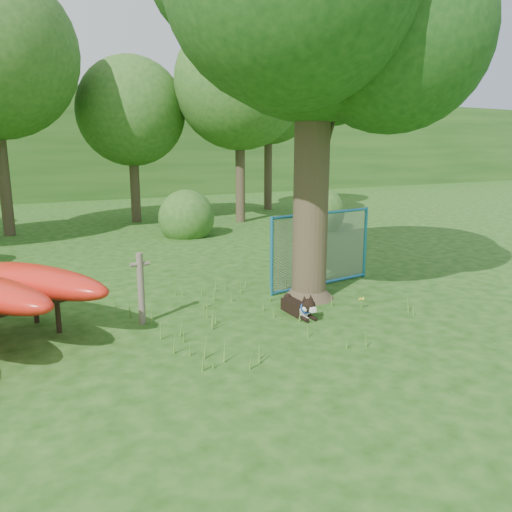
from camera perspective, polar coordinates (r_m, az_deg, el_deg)
ground at (r=7.64m, az=3.13°, el=-9.19°), size 80.00×80.00×0.00m
wooden_post at (r=8.19m, az=-13.02°, el=-3.44°), size 0.31×0.11×1.17m
husky_dog at (r=8.51m, az=5.03°, el=-5.84°), size 0.27×0.99×0.44m
fence_section at (r=10.27m, az=7.51°, el=0.80°), size 2.63×0.35×2.57m
wildflower_clump at (r=9.01m, az=11.98°, el=-4.92°), size 0.10×0.10×0.21m
bg_tree_c at (r=19.77m, az=-14.08°, el=15.70°), size 4.00×4.00×6.12m
bg_tree_d at (r=19.29m, az=-1.88°, el=19.06°), size 4.80×4.80×7.50m
bg_tree_e at (r=23.36m, az=1.43°, el=18.22°), size 4.60×4.60×7.55m
shrub_right at (r=17.61m, az=7.11°, el=3.02°), size 1.80×1.80×1.80m
shrub_mid at (r=16.32m, az=-7.89°, el=2.27°), size 1.80×1.80×1.80m
wooded_hillside at (r=34.21m, az=-23.32°, el=11.60°), size 80.00×12.00×6.00m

